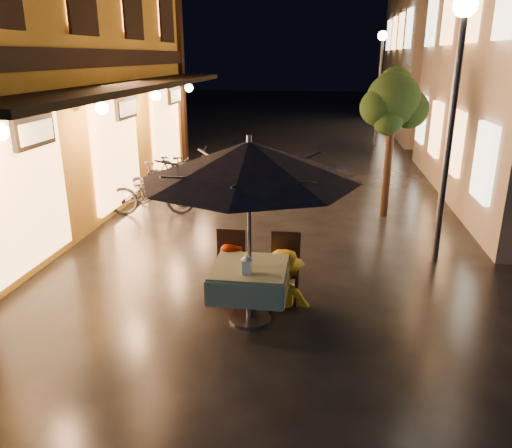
# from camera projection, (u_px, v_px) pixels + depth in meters

# --- Properties ---
(ground) EXTENTS (90.00, 90.00, 0.00)m
(ground) POSITION_uv_depth(u_px,v_px,m) (243.00, 304.00, 7.10)
(ground) COLOR black
(ground) RESTS_ON ground
(west_building) EXTENTS (5.90, 11.40, 7.40)m
(west_building) POSITION_uv_depth(u_px,v_px,m) (3.00, 37.00, 10.41)
(west_building) COLOR gold
(west_building) RESTS_ON ground
(east_building_far) EXTENTS (7.30, 10.30, 7.30)m
(east_building_far) POSITION_uv_depth(u_px,v_px,m) (478.00, 48.00, 21.83)
(east_building_far) COLOR #9F9080
(east_building_far) RESTS_ON ground
(street_tree) EXTENTS (1.43, 1.20, 3.15)m
(street_tree) POSITION_uv_depth(u_px,v_px,m) (394.00, 103.00, 10.24)
(street_tree) COLOR black
(street_tree) RESTS_ON ground
(streetlamp_near) EXTENTS (0.36, 0.36, 4.23)m
(streetlamp_near) POSITION_uv_depth(u_px,v_px,m) (456.00, 85.00, 7.65)
(streetlamp_near) COLOR #59595E
(streetlamp_near) RESTS_ON ground
(streetlamp_far) EXTENTS (0.36, 0.36, 4.23)m
(streetlamp_far) POSITION_uv_depth(u_px,v_px,m) (380.00, 68.00, 18.91)
(streetlamp_far) COLOR #59595E
(streetlamp_far) RESTS_ON ground
(cafe_table) EXTENTS (0.99, 0.99, 0.78)m
(cafe_table) POSITION_uv_depth(u_px,v_px,m) (250.00, 280.00, 6.49)
(cafe_table) COLOR #59595E
(cafe_table) RESTS_ON ground
(patio_umbrella) EXTENTS (2.71, 2.71, 2.46)m
(patio_umbrella) POSITION_uv_depth(u_px,v_px,m) (249.00, 161.00, 5.99)
(patio_umbrella) COLOR #59595E
(patio_umbrella) RESTS_ON ground
(cafe_chair_left) EXTENTS (0.42, 0.42, 0.97)m
(cafe_chair_left) POSITION_uv_depth(u_px,v_px,m) (230.00, 260.00, 7.25)
(cafe_chair_left) COLOR black
(cafe_chair_left) RESTS_ON ground
(cafe_chair_right) EXTENTS (0.42, 0.42, 0.97)m
(cafe_chair_right) POSITION_uv_depth(u_px,v_px,m) (285.00, 263.00, 7.14)
(cafe_chair_right) COLOR black
(cafe_chair_right) RESTS_ON ground
(table_lantern) EXTENTS (0.16, 0.16, 0.25)m
(table_lantern) POSITION_uv_depth(u_px,v_px,m) (247.00, 263.00, 6.17)
(table_lantern) COLOR white
(table_lantern) RESTS_ON cafe_table
(person_orange) EXTENTS (0.83, 0.67, 1.64)m
(person_orange) POSITION_uv_depth(u_px,v_px,m) (228.00, 245.00, 7.01)
(person_orange) COLOR #C82A00
(person_orange) RESTS_ON ground
(person_yellow) EXTENTS (1.06, 0.69, 1.55)m
(person_yellow) POSITION_uv_depth(u_px,v_px,m) (284.00, 252.00, 6.90)
(person_yellow) COLOR yellow
(person_yellow) RESTS_ON ground
(bicycle_0) EXTENTS (1.96, 1.02, 0.98)m
(bicycle_0) POSITION_uv_depth(u_px,v_px,m) (152.00, 193.00, 10.93)
(bicycle_0) COLOR black
(bicycle_0) RESTS_ON ground
(bicycle_1) EXTENTS (1.77, 0.68, 1.04)m
(bicycle_1) POSITION_uv_depth(u_px,v_px,m) (161.00, 184.00, 11.56)
(bicycle_1) COLOR black
(bicycle_1) RESTS_ON ground
(bicycle_2) EXTENTS (1.62, 1.13, 0.81)m
(bicycle_2) POSITION_uv_depth(u_px,v_px,m) (173.00, 178.00, 12.63)
(bicycle_2) COLOR black
(bicycle_2) RESTS_ON ground
(bicycle_3) EXTENTS (1.58, 0.62, 0.93)m
(bicycle_3) POSITION_uv_depth(u_px,v_px,m) (175.00, 174.00, 12.76)
(bicycle_3) COLOR black
(bicycle_3) RESTS_ON ground
(bicycle_4) EXTENTS (1.92, 0.81, 0.98)m
(bicycle_4) POSITION_uv_depth(u_px,v_px,m) (187.00, 165.00, 13.70)
(bicycle_4) COLOR black
(bicycle_4) RESTS_ON ground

